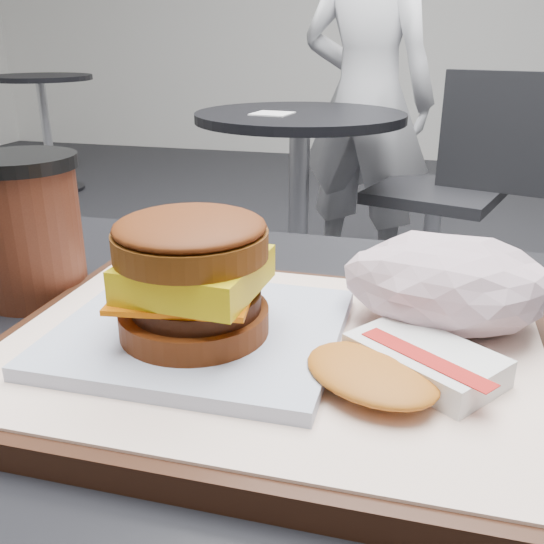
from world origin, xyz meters
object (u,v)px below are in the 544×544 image
Objects in this scene: crumpled_wrapper at (448,283)px; breakfast_sandwich at (195,289)px; neighbor_table at (299,172)px; patron at (366,100)px; serving_tray at (270,356)px; neighbor_chair at (457,181)px; hash_brown at (401,366)px; coffee_cup at (28,224)px.

breakfast_sandwich is at bearing -155.60° from crumpled_wrapper.
neighbor_table is 0.55m from patron.
neighbor_chair reaches higher than serving_tray.
hash_brown is at bearing -93.11° from neighbor_chair.
breakfast_sandwich reaches higher than serving_tray.
coffee_cup is at bearing 163.68° from serving_tray.
breakfast_sandwich is 1.33× the size of crumpled_wrapper.
serving_tray is 2.64× the size of crumpled_wrapper.
coffee_cup is 0.08× the size of patron.
hash_brown is at bearing -16.47° from coffee_cup.
serving_tray is at bearing 108.68° from patron.
patron is at bearing 93.37° from breakfast_sandwich.
patron reaches higher than neighbor_chair.
neighbor_chair is at bearing 154.41° from patron.
hash_brown is 0.10m from crumpled_wrapper.
serving_tray is 0.25m from coffee_cup.
crumpled_wrapper is at bearing 24.40° from breakfast_sandwich.
crumpled_wrapper is 0.35m from coffee_cup.
hash_brown is 1.08× the size of coffee_cup.
serving_tray is 1.87m from neighbor_chair.
hash_brown is at bearing -6.37° from breakfast_sandwich.
crumpled_wrapper is 1.81m from neighbor_chair.
breakfast_sandwich reaches higher than neighbor_chair.
serving_tray is at bearing -16.32° from coffee_cup.
patron is at bearing 97.93° from crumpled_wrapper.
coffee_cup is (-0.23, 0.07, 0.06)m from serving_tray.
neighbor_chair is (0.10, 1.87, -0.29)m from hash_brown.
breakfast_sandwich is 2.16m from patron.
crumpled_wrapper is at bearing 28.54° from serving_tray.
neighbor_chair reaches higher than hash_brown.
breakfast_sandwich is at bearing -23.49° from coffee_cup.
patron is (-0.26, 2.17, -0.05)m from hash_brown.
breakfast_sandwich is at bearing -97.35° from neighbor_chair.
serving_tray is 0.10m from hash_brown.
neighbor_table is 0.50× the size of patron.
crumpled_wrapper is (0.16, 0.07, -0.01)m from breakfast_sandwich.
patron is (-0.13, 2.15, -0.08)m from breakfast_sandwich.
crumpled_wrapper is at bearing -92.44° from neighbor_chair.
neighbor_table is 0.56m from neighbor_chair.
coffee_cup reaches higher than hash_brown.
neighbor_chair is (0.19, 1.84, -0.27)m from serving_tray.
neighbor_table is (-0.45, 1.59, -0.27)m from crumpled_wrapper.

